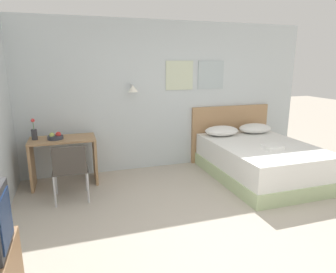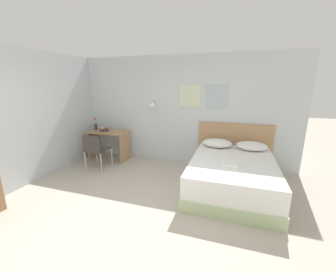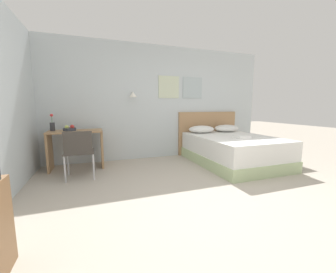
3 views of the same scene
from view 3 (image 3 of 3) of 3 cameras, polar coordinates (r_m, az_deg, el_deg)
name	(u,v)px [view 3 (image 3 of 3)]	position (r m, az deg, el deg)	size (l,w,h in m)	color
ground_plane	(214,204)	(2.81, 12.50, -17.85)	(24.00, 24.00, 0.00)	#B2A899
wall_back	(155,103)	(5.00, -3.68, 9.37)	(5.74, 0.31, 2.65)	silver
bed	(233,150)	(4.72, 17.47, -3.55)	(1.54, 2.09, 0.60)	#B2C693
headboard	(208,133)	(5.56, 10.91, 1.05)	(1.66, 0.06, 1.10)	#A87F56
pillow_left	(201,129)	(5.09, 9.25, 2.01)	(0.64, 0.48, 0.18)	white
pillow_right	(227,128)	(5.47, 15.91, 2.23)	(0.64, 0.48, 0.18)	white
folded_towel_near_foot	(242,137)	(4.40, 19.71, -0.10)	(0.27, 0.26, 0.06)	white
desk	(76,143)	(4.48, -24.07, -1.62)	(1.00, 0.53, 0.77)	#A87F56
desk_chair	(79,150)	(3.79, -23.45, -3.44)	(0.48, 0.48, 0.83)	#3D3833
fruit_bowl	(70,129)	(4.42, -25.59, 1.94)	(0.24, 0.24, 0.12)	#333842
flower_vase	(52,125)	(4.52, -29.39, 2.72)	(0.09, 0.09, 0.33)	#333338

